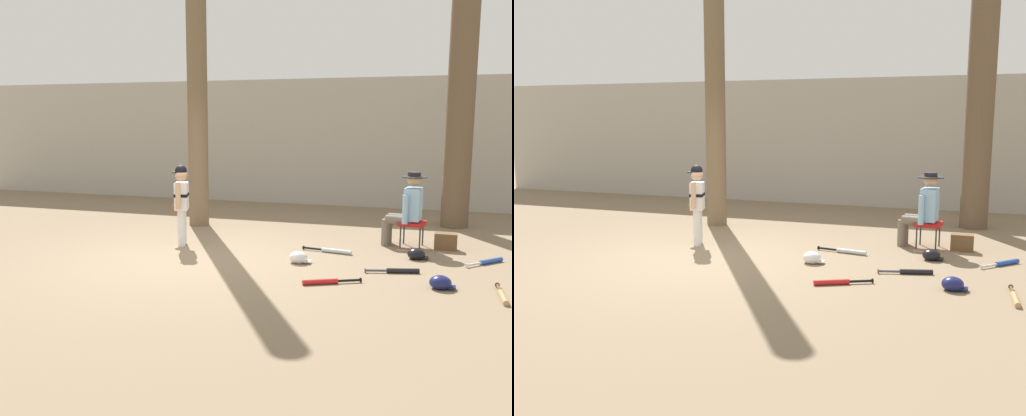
% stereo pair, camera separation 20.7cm
% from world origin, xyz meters
% --- Properties ---
extents(ground_plane, '(60.00, 60.00, 0.00)m').
position_xyz_m(ground_plane, '(0.00, 0.00, 0.00)').
color(ground_plane, '#7F6B51').
extents(concrete_back_wall, '(18.00, 0.36, 2.96)m').
position_xyz_m(concrete_back_wall, '(0.00, 5.96, 1.48)').
color(concrete_back_wall, '#ADA89E').
rests_on(concrete_back_wall, ground).
extents(tree_near_player, '(0.50, 0.50, 6.37)m').
position_xyz_m(tree_near_player, '(-0.97, 2.55, 2.94)').
color(tree_near_player, brown).
rests_on(tree_near_player, ground).
extents(tree_behind_spectator, '(0.84, 0.84, 5.96)m').
position_xyz_m(tree_behind_spectator, '(3.73, 3.86, 2.54)').
color(tree_behind_spectator, brown).
rests_on(tree_behind_spectator, ground).
extents(young_ballplayer, '(0.43, 0.56, 1.31)m').
position_xyz_m(young_ballplayer, '(-0.54, 0.86, 0.74)').
color(young_ballplayer, white).
rests_on(young_ballplayer, ground).
extents(folding_stool, '(0.45, 0.45, 0.41)m').
position_xyz_m(folding_stool, '(3.03, 1.88, 0.36)').
color(folding_stool, red).
rests_on(folding_stool, ground).
extents(seated_spectator, '(0.67, 0.54, 1.20)m').
position_xyz_m(seated_spectator, '(2.93, 1.89, 0.64)').
color(seated_spectator, '#6B6051').
rests_on(seated_spectator, ground).
extents(handbag_beside_stool, '(0.34, 0.18, 0.26)m').
position_xyz_m(handbag_beside_stool, '(3.55, 1.81, 0.13)').
color(handbag_beside_stool, brown).
rests_on(handbag_beside_stool, ground).
extents(bat_black_composite, '(0.71, 0.25, 0.07)m').
position_xyz_m(bat_black_composite, '(2.94, 0.19, 0.03)').
color(bat_black_composite, black).
rests_on(bat_black_composite, ground).
extents(bat_blue_youth, '(0.54, 0.57, 0.07)m').
position_xyz_m(bat_blue_youth, '(4.12, 1.08, 0.03)').
color(bat_blue_youth, '#2347AD').
rests_on(bat_blue_youth, ground).
extents(bat_red_barrel, '(0.70, 0.40, 0.07)m').
position_xyz_m(bat_red_barrel, '(2.10, -0.61, 0.03)').
color(bat_red_barrel, red).
rests_on(bat_red_barrel, ground).
extents(bat_wood_tan, '(0.09, 0.74, 0.07)m').
position_xyz_m(bat_wood_tan, '(4.14, -0.55, 0.03)').
color(bat_wood_tan, tan).
rests_on(bat_wood_tan, ground).
extents(bat_aluminum_silver, '(0.79, 0.19, 0.07)m').
position_xyz_m(bat_aluminum_silver, '(1.90, 1.05, 0.03)').
color(bat_aluminum_silver, '#B7BCC6').
rests_on(bat_aluminum_silver, ground).
extents(batting_helmet_navy, '(0.31, 0.24, 0.18)m').
position_xyz_m(batting_helmet_navy, '(3.47, -0.37, 0.08)').
color(batting_helmet_navy, navy).
rests_on(batting_helmet_navy, ground).
extents(batting_helmet_black, '(0.30, 0.23, 0.17)m').
position_xyz_m(batting_helmet_black, '(3.14, 1.04, 0.07)').
color(batting_helmet_black, black).
rests_on(batting_helmet_black, ground).
extents(batting_helmet_white, '(0.31, 0.24, 0.18)m').
position_xyz_m(batting_helmet_white, '(1.55, 0.31, 0.08)').
color(batting_helmet_white, silver).
rests_on(batting_helmet_white, ground).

